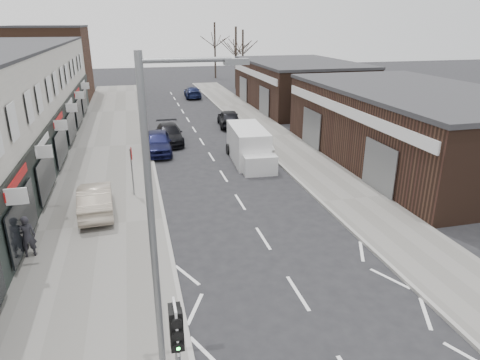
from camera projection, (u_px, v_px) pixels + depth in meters
ground at (323, 332)px, 12.64m from camera, size 160.00×160.00×0.00m
pavement_left at (110, 147)px, 31.07m from camera, size 5.50×64.00×0.12m
pavement_right at (273, 136)px, 33.93m from camera, size 3.50×64.00×0.12m
brick_block_far at (52, 64)px, 49.05m from camera, size 8.00×10.00×8.00m
right_unit_near at (413, 127)px, 27.44m from camera, size 10.00×18.00×4.50m
right_unit_far at (299, 85)px, 45.61m from camera, size 10.00×16.00×4.50m
tree_far_a at (236, 89)px, 58.32m from camera, size 3.60×3.60×8.00m
tree_far_b at (243, 82)px, 64.35m from camera, size 3.60×3.60×7.50m
tree_far_c at (216, 78)px, 69.11m from camera, size 3.60×3.60×8.50m
traffic_light at (177, 337)px, 8.96m from camera, size 0.28×0.60×3.10m
street_lamp at (159, 218)px, 9.26m from camera, size 2.23×0.22×8.00m
warning_sign at (132, 157)px, 21.60m from camera, size 0.12×0.80×2.70m
white_van at (249, 146)px, 27.63m from camera, size 2.33×5.86×2.24m
sedan_on_pavement at (95, 199)px, 20.00m from camera, size 1.74×4.34×1.40m
pedestrian at (27, 236)px, 16.23m from camera, size 0.68×0.51×1.68m
parked_car_left_a at (158, 142)px, 29.56m from camera, size 2.08×4.64×1.55m
parked_car_left_b at (169, 134)px, 32.07m from camera, size 1.97×4.74×1.37m
parked_car_right_a at (254, 145)px, 28.91m from camera, size 1.83×4.71×1.53m
parked_car_right_b at (229, 118)px, 37.07m from camera, size 2.18×4.50×1.48m
parked_car_right_c at (192, 92)px, 51.16m from camera, size 2.09×4.63×1.32m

